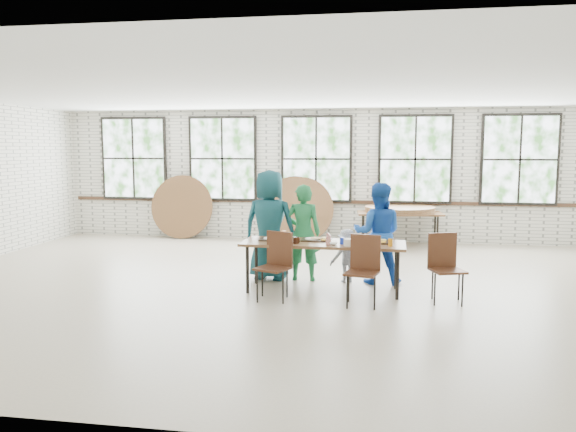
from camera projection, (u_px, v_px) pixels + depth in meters
name	position (u px, v px, depth m)	size (l,w,h in m)	color
room	(316.00, 161.00, 12.76)	(12.00, 12.00, 12.00)	#B9AC93
dining_table	(323.00, 246.00, 8.29)	(2.42, 0.86, 0.74)	brown
chair_near_left	(276.00, 260.00, 7.90)	(0.54, 0.54, 0.95)	#4C2919
chair_near_right	(364.00, 264.00, 7.61)	(0.50, 0.49, 0.95)	#4C2919
chair_spare	(445.00, 262.00, 7.77)	(0.53, 0.52, 0.95)	#4C2919
adult_teal	(270.00, 225.00, 9.05)	(0.87, 0.57, 1.78)	navy
adult_green	(303.00, 233.00, 8.98)	(0.57, 0.37, 1.55)	#1F7540
toddler	(347.00, 256.00, 8.91)	(0.55, 0.31, 0.84)	#111D37
adult_blue	(378.00, 233.00, 8.79)	(0.77, 0.60, 1.59)	blue
storage_table	(400.00, 215.00, 12.13)	(1.86, 0.90, 0.74)	brown
tabletop_clutter	(329.00, 241.00, 8.23)	(1.97, 0.65, 0.11)	black
round_tops_stacked	(400.00, 209.00, 12.11)	(1.50, 1.50, 0.13)	brown
round_tops_leaning	(258.00, 209.00, 12.90)	(4.34, 0.44, 1.49)	brown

